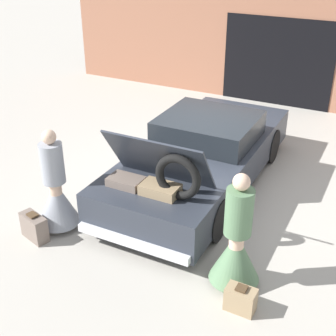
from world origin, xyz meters
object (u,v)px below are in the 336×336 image
car (202,156)px  person_right (236,247)px  suitcase_beside_left_person (34,227)px  suitcase_beside_right_person (241,299)px  person_left (56,194)px

car → person_right: bearing=-57.1°
person_right → suitcase_beside_left_person: size_ratio=3.22×
suitcase_beside_left_person → suitcase_beside_right_person: 3.23m
suitcase_beside_left_person → car: bearing=59.6°
person_left → person_right: 2.88m
person_right → suitcase_beside_left_person: (-2.99, -0.43, -0.37)m
car → person_left: (-1.44, -2.22, 0.01)m
suitcase_beside_left_person → person_left: bearing=75.0°
car → suitcase_beside_left_person: (-1.56, -2.65, -0.37)m
car → person_left: size_ratio=2.97×
person_left → person_right: person_right is taller
car → suitcase_beside_right_person: (1.68, -2.65, -0.40)m
car → suitcase_beside_left_person: size_ratio=9.55×
suitcase_beside_right_person → car: bearing=122.3°
person_right → person_left: bearing=88.0°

